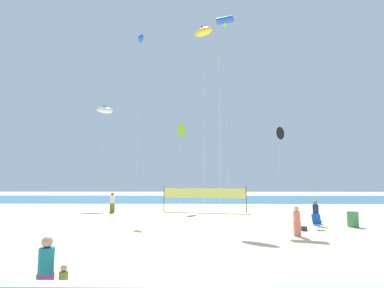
{
  "coord_description": "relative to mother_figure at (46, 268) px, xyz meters",
  "views": [
    {
      "loc": [
        1.48,
        -16.13,
        2.97
      ],
      "look_at": [
        1.09,
        9.61,
        6.01
      ],
      "focal_mm": 28.42,
      "sensor_mm": 36.0,
      "label": 1
    }
  ],
  "objects": [
    {
      "name": "kite_blue_delta",
      "position": [
        -2.4,
        22.91,
        17.02
      ],
      "size": [
        0.97,
        0.95,
        18.39
      ],
      "color": "silver",
      "rests_on": "ground"
    },
    {
      "name": "mother_figure",
      "position": [
        0.0,
        0.0,
        0.0
      ],
      "size": [
        0.37,
        0.37,
        1.6
      ],
      "rotation": [
        0.0,
        0.0,
        -0.32
      ],
      "color": "#7A3872",
      "rests_on": "ground"
    },
    {
      "name": "beach_handbag",
      "position": [
        9.95,
        10.7,
        -0.72
      ],
      "size": [
        0.32,
        0.16,
        0.26
      ],
      "primitive_type": "cube",
      "color": "#2D2D33",
      "rests_on": "ground"
    },
    {
      "name": "beachgoer_navy_shirt",
      "position": [
        11.47,
        12.78,
        0.02
      ],
      "size": [
        0.37,
        0.37,
        1.64
      ],
      "rotation": [
        0.0,
        0.0,
        0.44
      ],
      "color": "#99B28C",
      "rests_on": "ground"
    },
    {
      "name": "ocean_band",
      "position": [
        2.19,
        40.57,
        -0.85
      ],
      "size": [
        120.0,
        20.0,
        0.01
      ],
      "primitive_type": "cube",
      "color": "teal",
      "rests_on": "ground"
    },
    {
      "name": "kite_black_delta",
      "position": [
        11.18,
        20.02,
        6.34
      ],
      "size": [
        1.18,
        1.04,
        7.78
      ],
      "color": "silver",
      "rests_on": "ground"
    },
    {
      "name": "kite_blue_tube",
      "position": [
        6.47,
        20.56,
        17.61
      ],
      "size": [
        1.71,
        1.15,
        18.85
      ],
      "color": "silver",
      "rests_on": "ground"
    },
    {
      "name": "volleyball_net",
      "position": [
        4.34,
        21.2,
        0.78
      ],
      "size": [
        7.74,
        1.7,
        2.4
      ],
      "color": "#4C4C51",
      "rests_on": "ground"
    },
    {
      "name": "beachgoer_white_shirt",
      "position": [
        -4.07,
        20.53,
        0.12
      ],
      "size": [
        0.42,
        0.42,
        1.82
      ],
      "rotation": [
        0.0,
        0.0,
        3.77
      ],
      "color": "olive",
      "rests_on": "ground"
    },
    {
      "name": "kite_yellow_inflatable",
      "position": [
        4.29,
        18.39,
        15.36
      ],
      "size": [
        2.09,
        2.01,
        16.8
      ],
      "color": "silver",
      "rests_on": "ground"
    },
    {
      "name": "toddler_figure",
      "position": [
        0.46,
        -0.04,
        -0.35
      ],
      "size": [
        0.22,
        0.22,
        0.94
      ],
      "rotation": [
        0.0,
        0.0,
        -0.22
      ],
      "color": "gold",
      "rests_on": "ground"
    },
    {
      "name": "ground_plane",
      "position": [
        2.19,
        8.52,
        -0.85
      ],
      "size": [
        120.0,
        120.0,
        0.0
      ],
      "primitive_type": "plane",
      "color": "beige"
    },
    {
      "name": "beachgoer_coral_shirt",
      "position": [
        9.02,
        9.05,
        -0.01
      ],
      "size": [
        0.36,
        0.36,
        1.57
      ],
      "rotation": [
        0.0,
        0.0,
        2.34
      ],
      "color": "#EA7260",
      "rests_on": "ground"
    },
    {
      "name": "kite_white_inflatable",
      "position": [
        -7.31,
        27.73,
        10.37
      ],
      "size": [
        2.38,
        1.2,
        11.83
      ],
      "color": "silver",
      "rests_on": "ground"
    },
    {
      "name": "trash_barrel",
      "position": [
        13.61,
        12.27,
        -0.37
      ],
      "size": [
        0.68,
        0.68,
        0.96
      ],
      "primitive_type": "cylinder",
      "color": "#3F7F4C",
      "rests_on": "ground"
    },
    {
      "name": "kite_lime_delta",
      "position": [
        1.94,
        23.74,
        7.22
      ],
      "size": [
        1.17,
        1.44,
        8.81
      ],
      "color": "silver",
      "rests_on": "ground"
    },
    {
      "name": "folding_beach_chair",
      "position": [
        10.94,
        11.19,
        -0.39
      ],
      "size": [
        0.52,
        0.65,
        0.89
      ],
      "rotation": [
        0.0,
        0.0,
        -0.3
      ],
      "color": "#1959B2",
      "rests_on": "ground"
    }
  ]
}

